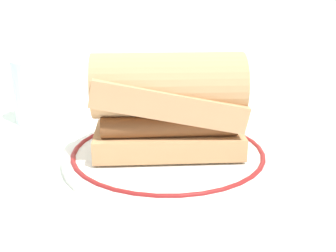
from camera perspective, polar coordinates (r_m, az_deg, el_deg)
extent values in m
plane|color=white|center=(0.53, 0.72, -4.23)|extent=(1.50, 1.50, 0.00)
cylinder|color=white|center=(0.52, 0.00, -4.06)|extent=(0.25, 0.25, 0.01)
torus|color=maroon|center=(0.52, 0.00, -3.45)|extent=(0.23, 0.23, 0.01)
cube|color=tan|center=(0.51, 0.00, -1.80)|extent=(0.19, 0.15, 0.03)
cylinder|color=brown|center=(0.48, 0.18, -0.08)|extent=(0.15, 0.09, 0.02)
cylinder|color=brown|center=(0.50, 0.00, 0.84)|extent=(0.15, 0.09, 0.02)
cylinder|color=brown|center=(0.53, -0.16, 1.68)|extent=(0.15, 0.09, 0.02)
cube|color=tan|center=(0.50, 0.00, 3.77)|extent=(0.20, 0.15, 0.06)
cylinder|color=tan|center=(0.49, 0.00, 5.46)|extent=(0.19, 0.14, 0.07)
cylinder|color=silver|center=(0.68, -17.10, 4.45)|extent=(0.07, 0.07, 0.10)
cylinder|color=gold|center=(0.69, -16.91, 2.54)|extent=(0.06, 0.06, 0.05)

